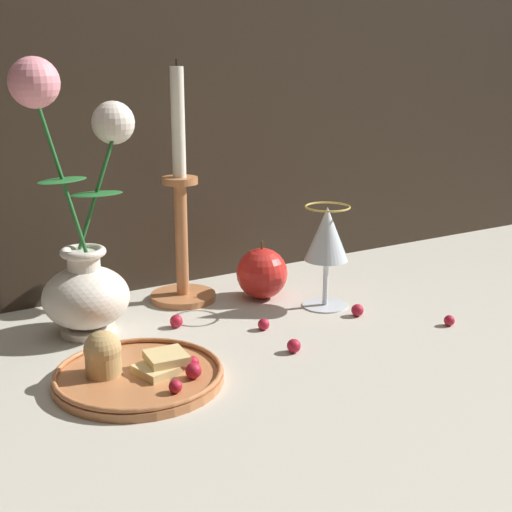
# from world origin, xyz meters

# --- Properties ---
(ground_plane) EXTENTS (2.40, 2.40, 0.00)m
(ground_plane) POSITION_xyz_m (0.00, 0.00, 0.00)
(ground_plane) COLOR #B7B2A3
(ground_plane) RESTS_ON ground
(vase) EXTENTS (0.16, 0.12, 0.36)m
(vase) POSITION_xyz_m (-0.20, 0.09, 0.12)
(vase) COLOR silver
(vase) RESTS_ON ground_plane
(plate_with_pastries) EXTENTS (0.20, 0.20, 0.06)m
(plate_with_pastries) POSITION_xyz_m (-0.20, -0.08, 0.01)
(plate_with_pastries) COLOR #B77042
(plate_with_pastries) RESTS_ON ground_plane
(wine_glass) EXTENTS (0.07, 0.07, 0.15)m
(wine_glass) POSITION_xyz_m (0.14, 0.02, 0.10)
(wine_glass) COLOR silver
(wine_glass) RESTS_ON ground_plane
(candlestick) EXTENTS (0.10, 0.10, 0.36)m
(candlestick) POSITION_xyz_m (-0.03, 0.15, 0.11)
(candlestick) COLOR #B77042
(candlestick) RESTS_ON ground_plane
(apple_beside_vase) EXTENTS (0.08, 0.08, 0.09)m
(apple_beside_vase) POSITION_xyz_m (0.08, 0.10, 0.04)
(apple_beside_vase) COLOR red
(apple_beside_vase) RESTS_ON ground_plane
(berry_near_plate) EXTENTS (0.02, 0.02, 0.02)m
(berry_near_plate) POSITION_xyz_m (0.01, -0.02, 0.01)
(berry_near_plate) COLOR #AD192D
(berry_near_plate) RESTS_ON ground_plane
(berry_front_center) EXTENTS (0.02, 0.02, 0.02)m
(berry_front_center) POSITION_xyz_m (0.24, -0.14, 0.01)
(berry_front_center) COLOR #AD192D
(berry_front_center) RESTS_ON ground_plane
(berry_by_glass_stem) EXTENTS (0.02, 0.02, 0.02)m
(berry_by_glass_stem) POSITION_xyz_m (0.15, -0.04, 0.01)
(berry_by_glass_stem) COLOR #AD192D
(berry_by_glass_stem) RESTS_ON ground_plane
(berry_under_candlestick) EXTENTS (0.02, 0.02, 0.02)m
(berry_under_candlestick) POSITION_xyz_m (-0.09, 0.05, 0.01)
(berry_under_candlestick) COLOR #AD192D
(berry_under_candlestick) RESTS_ON ground_plane
(berry_far_right) EXTENTS (0.02, 0.02, 0.02)m
(berry_far_right) POSITION_xyz_m (-0.00, -0.10, 0.01)
(berry_far_right) COLOR #AD192D
(berry_far_right) RESTS_ON ground_plane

